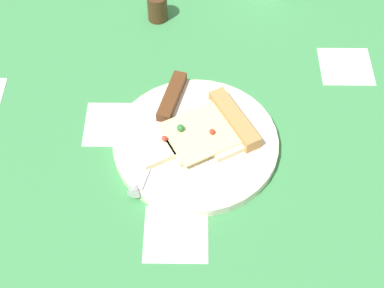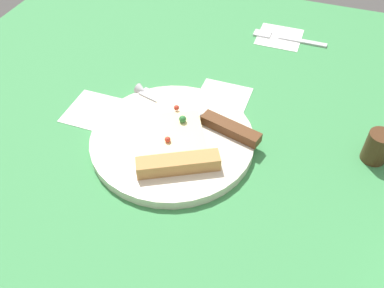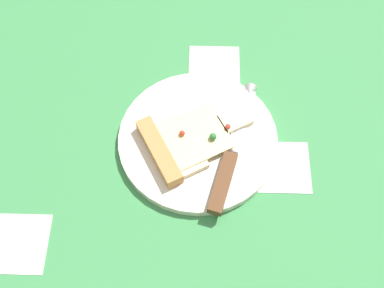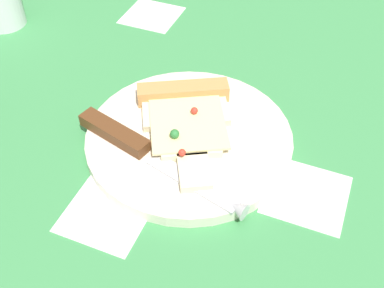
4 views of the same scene
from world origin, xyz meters
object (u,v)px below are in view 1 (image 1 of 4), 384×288
object	(u,v)px
pepper_shaker	(157,8)
pizza_slice	(209,131)
knife	(163,118)
plate	(194,143)

from	to	relation	value
pepper_shaker	pizza_slice	bearing A→B (deg)	-71.91
knife	plate	bearing A→B (deg)	157.18
knife	pepper_shaker	bearing A→B (deg)	-70.01
plate	pepper_shaker	world-z (taller)	pepper_shaker
pizza_slice	pepper_shaker	xyz separation A→B (cm)	(-9.38, 28.71, 0.22)
plate	pizza_slice	xyz separation A→B (cm)	(2.30, 1.25, 1.55)
knife	pepper_shaker	world-z (taller)	pepper_shaker
pizza_slice	pepper_shaker	size ratio (longest dim) A/B	3.73
plate	pepper_shaker	bearing A→B (deg)	103.30
pepper_shaker	plate	bearing A→B (deg)	-76.70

